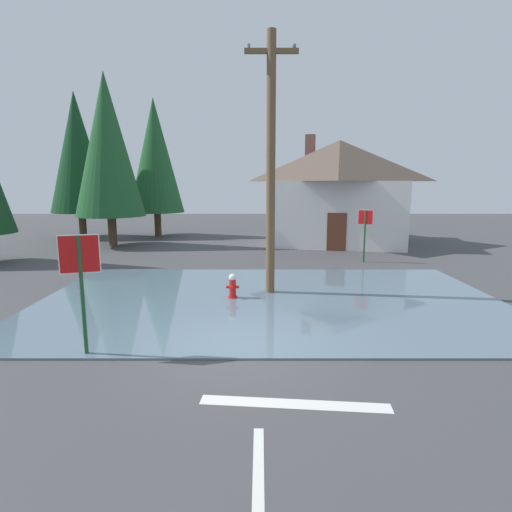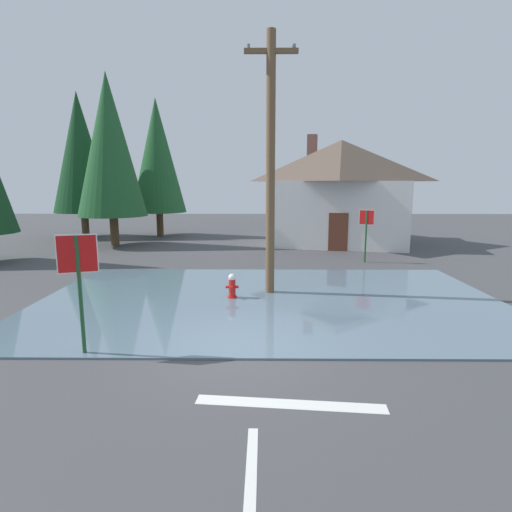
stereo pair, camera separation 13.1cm
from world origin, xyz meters
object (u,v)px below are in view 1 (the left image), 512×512
(stop_sign_near, at_px, (80,270))
(pine_tree_tall_left, at_px, (107,145))
(utility_pole, at_px, (271,162))
(pine_tree_far_center, at_px, (155,156))
(stop_sign_far, at_px, (365,225))
(pine_tree_short_left, at_px, (77,153))
(fire_hydrant, at_px, (232,287))
(house, at_px, (338,190))

(stop_sign_near, xyz_separation_m, pine_tree_tall_left, (-4.64, 15.20, 3.75))
(stop_sign_near, xyz_separation_m, utility_pole, (3.96, 4.89, 2.33))
(pine_tree_tall_left, xyz_separation_m, pine_tree_far_center, (1.52, 4.48, -0.28))
(stop_sign_far, bearing_deg, pine_tree_short_left, 151.99)
(fire_hydrant, bearing_deg, stop_sign_far, 47.41)
(fire_hydrant, distance_m, stop_sign_far, 8.36)
(pine_tree_tall_left, height_order, pine_tree_short_left, pine_tree_tall_left)
(stop_sign_far, bearing_deg, utility_pole, -129.24)
(house, xyz_separation_m, pine_tree_tall_left, (-13.03, -1.54, 2.44))
(pine_tree_tall_left, xyz_separation_m, pine_tree_short_left, (-3.24, 3.75, -0.13))
(house, bearing_deg, pine_tree_far_center, 165.68)
(utility_pole, height_order, pine_tree_tall_left, pine_tree_tall_left)
(pine_tree_far_center, bearing_deg, stop_sign_near, -81.01)
(utility_pole, bearing_deg, fire_hydrant, -150.19)
(house, bearing_deg, stop_sign_near, -116.63)
(stop_sign_far, xyz_separation_m, pine_tree_far_center, (-11.49, 9.38, 3.62))
(pine_tree_tall_left, bearing_deg, house, 6.75)
(stop_sign_far, xyz_separation_m, pine_tree_short_left, (-16.26, 8.65, 3.77))
(utility_pole, xyz_separation_m, stop_sign_far, (4.42, 5.41, -2.48))
(fire_hydrant, bearing_deg, pine_tree_short_left, 125.91)
(utility_pole, xyz_separation_m, pine_tree_far_center, (-7.08, 14.79, 1.14))
(stop_sign_near, bearing_deg, pine_tree_tall_left, 106.97)
(stop_sign_near, height_order, house, house)
(stop_sign_far, bearing_deg, pine_tree_far_center, 140.79)
(stop_sign_far, height_order, pine_tree_far_center, pine_tree_far_center)
(fire_hydrant, xyz_separation_m, utility_pole, (1.17, 0.67, 3.75))
(pine_tree_tall_left, distance_m, pine_tree_short_left, 4.96)
(fire_hydrant, xyz_separation_m, stop_sign_far, (5.59, 6.08, 1.27))
(stop_sign_near, distance_m, fire_hydrant, 5.25)
(utility_pole, relative_size, pine_tree_short_left, 0.86)
(stop_sign_near, distance_m, pine_tree_short_left, 20.84)
(house, bearing_deg, fire_hydrant, -114.12)
(stop_sign_near, height_order, pine_tree_tall_left, pine_tree_tall_left)
(pine_tree_short_left, bearing_deg, pine_tree_tall_left, -49.16)
(stop_sign_far, relative_size, house, 0.26)
(fire_hydrant, bearing_deg, stop_sign_near, -123.45)
(utility_pole, bearing_deg, stop_sign_far, 50.76)
(stop_sign_near, distance_m, utility_pole, 6.71)
(stop_sign_near, relative_size, house, 0.28)
(pine_tree_short_left, bearing_deg, stop_sign_near, -67.42)
(stop_sign_near, xyz_separation_m, fire_hydrant, (2.79, 4.22, -1.42))
(utility_pole, bearing_deg, house, 69.48)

